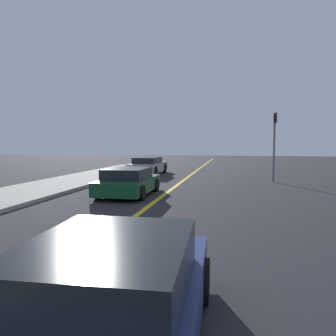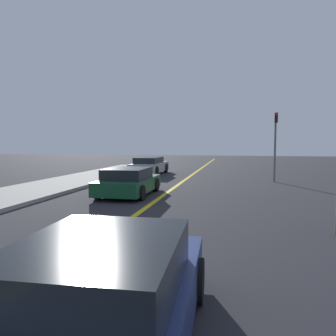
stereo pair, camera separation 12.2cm
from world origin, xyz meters
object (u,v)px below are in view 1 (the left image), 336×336
Objects in this scene: car_near_right_lane at (114,297)px; car_far_distant at (148,166)px; traffic_light at (274,140)px; car_ahead_center at (129,182)px.

car_near_right_lane is 19.94m from car_far_distant.
traffic_light is (8.23, -3.08, 1.81)m from car_far_distant.
traffic_light reaches higher than car_near_right_lane.
car_near_right_lane reaches higher than car_far_distant.
car_ahead_center is 0.86× the size of car_far_distant.
car_far_distant is 8.97m from traffic_light.
car_far_distant is at bearing 159.50° from traffic_light.
car_ahead_center is 9.25m from traffic_light.
car_near_right_lane reaches higher than car_ahead_center.
car_far_distant is (-4.76, 19.36, 0.00)m from car_near_right_lane.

